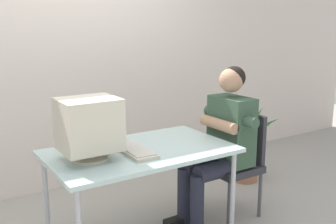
# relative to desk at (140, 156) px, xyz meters

# --- Properties ---
(wall_back) EXTENTS (8.00, 0.10, 3.00)m
(wall_back) POSITION_rel_desk_xyz_m (0.30, 1.40, 0.81)
(wall_back) COLOR beige
(wall_back) RESTS_ON ground_plane
(desk) EXTENTS (1.34, 0.80, 0.74)m
(desk) POSITION_rel_desk_xyz_m (0.00, 0.00, 0.00)
(desk) COLOR #B7B7BC
(desk) RESTS_ON ground_plane
(crt_monitor) EXTENTS (0.39, 0.33, 0.42)m
(crt_monitor) POSITION_rel_desk_xyz_m (-0.39, -0.02, 0.29)
(crt_monitor) COLOR beige
(crt_monitor) RESTS_ON desk
(keyboard) EXTENTS (0.19, 0.45, 0.03)m
(keyboard) POSITION_rel_desk_xyz_m (-0.07, -0.04, 0.07)
(keyboard) COLOR beige
(keyboard) RESTS_ON desk
(office_chair) EXTENTS (0.41, 0.41, 0.89)m
(office_chair) POSITION_rel_desk_xyz_m (0.94, -0.03, -0.19)
(office_chair) COLOR #4C4C51
(office_chair) RESTS_ON ground_plane
(person_seated) EXTENTS (0.71, 0.59, 1.30)m
(person_seated) POSITION_rel_desk_xyz_m (0.75, -0.03, 0.02)
(person_seated) COLOR #334C38
(person_seated) RESTS_ON ground_plane
(potted_plant) EXTENTS (0.60, 0.68, 0.80)m
(potted_plant) POSITION_rel_desk_xyz_m (1.53, 0.47, -0.30)
(potted_plant) COLOR #9E6647
(potted_plant) RESTS_ON ground_plane
(desk_mug) EXTENTS (0.09, 0.10, 0.08)m
(desk_mug) POSITION_rel_desk_xyz_m (-0.06, 0.32, 0.09)
(desk_mug) COLOR black
(desk_mug) RESTS_ON desk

